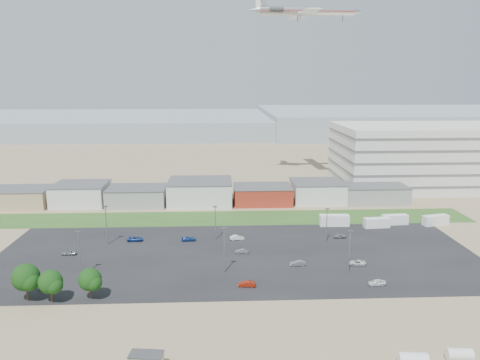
{
  "coord_description": "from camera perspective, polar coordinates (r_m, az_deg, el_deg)",
  "views": [
    {
      "loc": [
        0.81,
        -90.2,
        42.83
      ],
      "look_at": [
        5.88,
        22.0,
        18.75
      ],
      "focal_mm": 35.0,
      "sensor_mm": 36.0,
      "label": 1
    }
  ],
  "objects": [
    {
      "name": "parked_car_0",
      "position": [
        115.5,
        14.06,
        -9.74
      ],
      "size": [
        4.29,
        2.28,
        1.15
      ],
      "primitive_type": "imported",
      "rotation": [
        0.0,
        0.0,
        -1.66
      ],
      "color": "silver",
      "rests_on": "ground"
    },
    {
      "name": "tree_mid",
      "position": [
        102.89,
        -24.63,
        -11.04
      ],
      "size": [
        5.77,
        5.77,
        8.66
      ],
      "primitive_type": null,
      "color": "black",
      "rests_on": "ground"
    },
    {
      "name": "tree_right",
      "position": [
        100.52,
        -22.09,
        -11.71
      ],
      "size": [
        5.02,
        5.02,
        7.53
      ],
      "primitive_type": null,
      "color": "black",
      "rests_on": "ground"
    },
    {
      "name": "parked_car_5",
      "position": [
        125.62,
        -20.11,
        -8.31
      ],
      "size": [
        3.61,
        1.54,
        1.22
      ],
      "primitive_type": "imported",
      "rotation": [
        0.0,
        0.0,
        -1.6
      ],
      "color": "#A5A5AA",
      "rests_on": "ground"
    },
    {
      "name": "ground",
      "position": [
        99.86,
        -2.88,
        -13.32
      ],
      "size": [
        700.0,
        700.0,
        0.0
      ],
      "primitive_type": "plane",
      "color": "#8F775B",
      "rests_on": "ground"
    },
    {
      "name": "parked_car_10",
      "position": [
        107.75,
        -22.3,
        -11.96
      ],
      "size": [
        3.82,
        1.56,
        1.11
      ],
      "primitive_type": "imported",
      "rotation": [
        0.0,
        0.0,
        1.57
      ],
      "color": "#595B5E",
      "rests_on": "ground"
    },
    {
      "name": "parking_lot",
      "position": [
        118.3,
        -0.39,
        -9.12
      ],
      "size": [
        120.0,
        50.0,
        0.01
      ],
      "primitive_type": "cube",
      "color": "black",
      "rests_on": "ground"
    },
    {
      "name": "lightpole_back_m",
      "position": [
        127.73,
        -3.02,
        -5.27
      ],
      "size": [
        1.11,
        0.46,
        9.47
      ],
      "primitive_type": null,
      "color": "slate",
      "rests_on": "ground"
    },
    {
      "name": "parked_car_1",
      "position": [
        112.53,
        7.05,
        -10.04
      ],
      "size": [
        3.72,
        1.42,
        1.21
      ],
      "primitive_type": "imported",
      "rotation": [
        0.0,
        0.0,
        -1.53
      ],
      "color": "#A5A5AA",
      "rests_on": "ground"
    },
    {
      "name": "box_trailer_b",
      "position": [
        144.8,
        16.32,
        -5.02
      ],
      "size": [
        7.78,
        2.99,
        2.86
      ],
      "primitive_type": null,
      "rotation": [
        0.0,
        0.0,
        0.08
      ],
      "color": "silver",
      "rests_on": "ground"
    },
    {
      "name": "box_trailer_a",
      "position": [
        143.44,
        11.41,
        -4.83
      ],
      "size": [
        8.85,
        3.05,
        3.28
      ],
      "primitive_type": null,
      "rotation": [
        0.0,
        0.0,
        -0.04
      ],
      "color": "silver",
      "rests_on": "ground"
    },
    {
      "name": "storage_tank_ne",
      "position": [
        84.54,
        25.19,
        -18.69
      ],
      "size": [
        4.0,
        2.27,
        2.31
      ],
      "primitive_type": null,
      "rotation": [
        0.0,
        0.0,
        -0.09
      ],
      "color": "silver",
      "rests_on": "ground"
    },
    {
      "name": "lightpole_front_r",
      "position": [
        109.37,
        13.18,
        -8.49
      ],
      "size": [
        1.17,
        0.49,
        9.92
      ],
      "primitive_type": null,
      "color": "slate",
      "rests_on": "ground"
    },
    {
      "name": "box_trailer_c",
      "position": [
        149.49,
        18.35,
        -4.6
      ],
      "size": [
        8.02,
        3.14,
        2.94
      ],
      "primitive_type": null,
      "rotation": [
        0.0,
        0.0,
        0.09
      ],
      "color": "silver",
      "rests_on": "ground"
    },
    {
      "name": "parked_car_13",
      "position": [
        101.28,
        0.84,
        -12.54
      ],
      "size": [
        3.87,
        1.76,
        1.23
      ],
      "primitive_type": "imported",
      "rotation": [
        0.0,
        0.0,
        -1.7
      ],
      "color": "maroon",
      "rests_on": "ground"
    },
    {
      "name": "hills_backdrop",
      "position": [
        408.89,
        2.94,
        6.7
      ],
      "size": [
        700.0,
        200.0,
        9.0
      ],
      "primitive_type": null,
      "color": "gray",
      "rests_on": "ground"
    },
    {
      "name": "grass_strip",
      "position": [
        148.51,
        -2.8,
        -4.67
      ],
      "size": [
        160.0,
        16.0,
        0.02
      ],
      "primitive_type": "cube",
      "color": "#27531F",
      "rests_on": "ground"
    },
    {
      "name": "lightpole_front_m",
      "position": [
        106.42,
        -1.94,
        -8.56
      ],
      "size": [
        1.25,
        0.52,
        10.6
      ],
      "primitive_type": null,
      "color": "slate",
      "rests_on": "ground"
    },
    {
      "name": "tree_near",
      "position": [
        99.37,
        -17.81,
        -11.74
      ],
      "size": [
        4.87,
        4.87,
        7.31
      ],
      "primitive_type": null,
      "color": "black",
      "rests_on": "ground"
    },
    {
      "name": "airliner",
      "position": [
        201.57,
        8.16,
        19.73
      ],
      "size": [
        49.06,
        35.08,
        13.91
      ],
      "primitive_type": null,
      "rotation": [
        0.0,
        0.0,
        0.06
      ],
      "color": "silver"
    },
    {
      "name": "parking_garage",
      "position": [
        207.79,
        22.89,
        2.75
      ],
      "size": [
        80.0,
        40.0,
        25.0
      ],
      "primitive_type": "cube",
      "color": "silver",
      "rests_on": "ground"
    },
    {
      "name": "building_row",
      "position": [
        166.77,
        -8.65,
        -1.51
      ],
      "size": [
        170.0,
        20.0,
        8.0
      ],
      "primitive_type": null,
      "color": "silver",
      "rests_on": "ground"
    },
    {
      "name": "lightpole_back_l",
      "position": [
        128.8,
        -15.98,
        -5.33
      ],
      "size": [
        1.24,
        0.52,
        10.56
      ],
      "primitive_type": null,
      "color": "slate",
      "rests_on": "ground"
    },
    {
      "name": "box_trailer_d",
      "position": [
        153.1,
        22.74,
        -4.54
      ],
      "size": [
        8.28,
        4.22,
        2.97
      ],
      "primitive_type": null,
      "rotation": [
        0.0,
        0.0,
        0.23
      ],
      "color": "silver",
      "rests_on": "ground"
    },
    {
      "name": "parked_car_7",
      "position": [
        119.26,
        0.24,
        -8.66
      ],
      "size": [
        3.46,
        1.5,
        1.11
      ],
      "primitive_type": "imported",
      "rotation": [
        0.0,
        0.0,
        -1.67
      ],
      "color": "#595B5E",
      "rests_on": "ground"
    },
    {
      "name": "parked_car_9",
      "position": [
        130.91,
        -12.67,
        -7.03
      ],
      "size": [
        4.37,
        2.07,
        1.2
      ],
      "primitive_type": "imported",
      "rotation": [
        0.0,
        0.0,
        1.59
      ],
      "color": "navy",
      "rests_on": "ground"
    },
    {
      "name": "lightpole_back_r",
      "position": [
        127.78,
        10.52,
        -5.47
      ],
      "size": [
        1.11,
        0.46,
        9.43
      ],
      "primitive_type": null,
      "color": "slate",
      "rests_on": "ground"
    },
    {
      "name": "storage_tank_nw",
      "position": [
        80.41,
        20.34,
        -19.83
      ],
      "size": [
        4.5,
        2.58,
        2.58
      ],
      "primitive_type": null,
      "rotation": [
        0.0,
        0.0,
        -0.1
      ],
      "color": "silver",
      "rests_on": "ground"
    },
    {
      "name": "lightpole_front_l",
      "position": [
        110.72,
        -18.95,
        -8.49
      ],
      "size": [
        1.21,
        0.5,
        10.28
      ],
      "primitive_type": null,
      "color": "slate",
      "rests_on": "ground"
    },
    {
      "name": "parked_car_6",
      "position": [
        128.71,
        -6.26,
        -7.14
      ],
      "size": [
        4.1,
        1.93,
        1.16
      ],
      "primitive_type": "imported",
      "rotation": [
        0.0,
        0.0,
        1.65
      ],
      "color": "navy",
      "rests_on": "ground"
    },
    {
      "name": "parked_car_11",
      "position": [
        128.82,
        -0.35,
        -7.02
      ],
      "size": [
        3.96,
        1.68,
        1.27
      ],
      "primitive_type": "imported",
      "rotation": [
        0.0,
        0.0,
        1.66
      ],
      "color": "silver",
      "rests_on": "ground"
    },
    {
      "name": "parked_car_8",
      "position": [
        133.1,
        12.09,
        -6.68
      ],
      "size": [
        3.55,
        1.65,
        1.18
      ],
      "primitive_type": "imported",
      "rotation": [
        0.0,
        0.0,
        1.65
      ],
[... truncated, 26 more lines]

